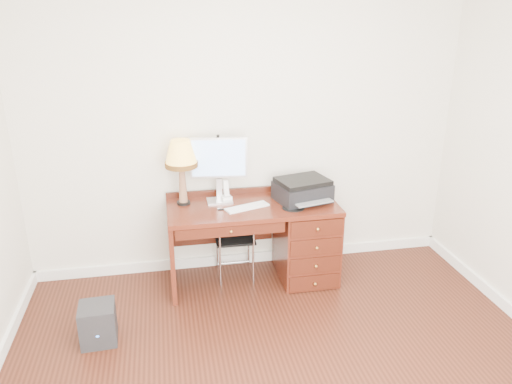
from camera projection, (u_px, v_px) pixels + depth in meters
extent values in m
plane|color=black|center=(290.00, 383.00, 3.38)|extent=(4.00, 4.00, 0.00)
plane|color=silver|center=(245.00, 129.00, 4.51)|extent=(4.00, 0.00, 4.00)
cube|color=white|center=(247.00, 258.00, 4.96)|extent=(4.00, 0.03, 0.10)
cube|color=#551E12|center=(253.00, 207.00, 4.41)|extent=(1.50, 0.65, 0.04)
cube|color=#551E12|center=(306.00, 241.00, 4.63)|extent=(0.50, 0.61, 0.71)
cube|color=#551E12|center=(172.00, 252.00, 4.41)|extent=(0.04, 0.61, 0.71)
cube|color=#43170D|center=(222.00, 223.00, 4.73)|extent=(0.96, 0.03, 0.39)
cube|color=#43170D|center=(231.00, 231.00, 4.11)|extent=(0.91, 0.03, 0.09)
sphere|color=#BF8C3F|center=(316.00, 257.00, 4.32)|extent=(0.03, 0.03, 0.03)
cube|color=silver|center=(220.00, 201.00, 4.48)|extent=(0.24, 0.19, 0.02)
cube|color=silver|center=(219.00, 188.00, 4.49)|extent=(0.05, 0.04, 0.18)
cube|color=silver|center=(218.00, 158.00, 4.37)|extent=(0.51, 0.10, 0.37)
cube|color=#4C8CF2|center=(218.00, 158.00, 4.35)|extent=(0.46, 0.06, 0.32)
cube|color=white|center=(247.00, 207.00, 4.33)|extent=(0.41, 0.23, 0.01)
cylinder|color=black|center=(293.00, 208.00, 4.33)|extent=(0.19, 0.19, 0.01)
ellipsoid|color=white|center=(293.00, 206.00, 4.32)|extent=(0.09, 0.06, 0.03)
cube|color=black|center=(302.00, 192.00, 4.48)|extent=(0.53, 0.45, 0.16)
cube|color=black|center=(303.00, 181.00, 4.45)|extent=(0.50, 0.43, 0.04)
cylinder|color=black|center=(184.00, 203.00, 4.42)|extent=(0.12, 0.12, 0.02)
cone|color=#8D5D42|center=(183.00, 183.00, 4.36)|extent=(0.08, 0.08, 0.34)
cone|color=#FFC750|center=(181.00, 152.00, 4.26)|extent=(0.28, 0.28, 0.22)
cylinder|color=#593814|center=(181.00, 164.00, 4.30)|extent=(0.28, 0.28, 0.04)
cube|color=white|center=(226.00, 198.00, 4.50)|extent=(0.11, 0.11, 0.04)
cube|color=white|center=(226.00, 188.00, 4.47)|extent=(0.06, 0.07, 0.15)
cylinder|color=black|center=(277.00, 189.00, 4.63)|extent=(0.08, 0.08, 0.09)
cube|color=black|center=(234.00, 237.00, 4.59)|extent=(0.36, 0.36, 0.02)
cube|color=black|center=(237.00, 220.00, 4.35)|extent=(0.32, 0.03, 0.21)
cylinder|color=silver|center=(217.00, 251.00, 4.77)|extent=(0.02, 0.02, 0.40)
cylinder|color=silver|center=(248.00, 248.00, 4.83)|extent=(0.02, 0.02, 0.40)
cylinder|color=silver|center=(221.00, 266.00, 4.50)|extent=(0.02, 0.02, 0.40)
cylinder|color=silver|center=(254.00, 263.00, 4.55)|extent=(0.02, 0.02, 0.40)
cylinder|color=silver|center=(220.00, 228.00, 4.35)|extent=(0.02, 0.02, 0.36)
cylinder|color=silver|center=(254.00, 226.00, 4.40)|extent=(0.02, 0.02, 0.36)
cube|color=black|center=(98.00, 323.00, 3.76)|extent=(0.27, 0.27, 0.31)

